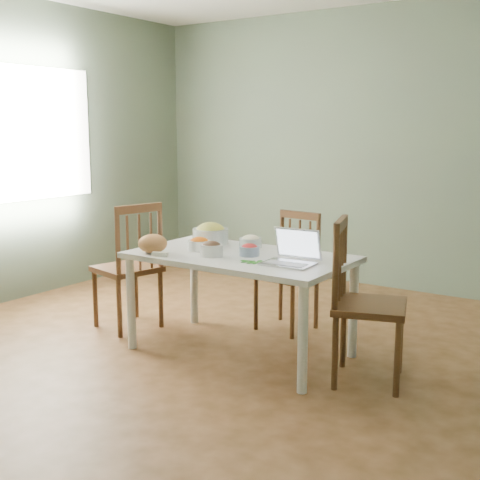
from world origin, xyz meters
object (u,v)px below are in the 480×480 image
Objects in this scene: chair_far at (287,272)px; bread_boule at (153,244)px; bowl_squash at (210,234)px; chair_left at (127,265)px; chair_right at (370,302)px; dining_table at (240,304)px; laptop at (288,248)px.

bread_boule is at bearing -114.45° from chair_far.
chair_far is at bearing 45.86° from bowl_squash.
chair_far is 1.24m from chair_left.
chair_right is (0.93, -0.61, 0.05)m from chair_far.
chair_right reaches higher than chair_left.
chair_left is (-1.06, -0.65, 0.04)m from chair_far.
dining_table is at bearing -85.01° from chair_far.
laptop is at bearing -54.15° from chair_far.
chair_far is 0.92m from laptop.
chair_right is at bearing 12.25° from bread_boule.
dining_table is at bearing 104.73° from chair_left.
bowl_squash is at bearing 156.49° from laptop.
laptop is at bearing 87.02° from chair_right.
bread_boule is 0.76× the size of bowl_squash.
laptop is (0.84, -0.31, 0.03)m from bowl_squash.
bread_boule is at bearing -172.12° from laptop.
chair_right reaches higher than bread_boule.
bread_boule is at bearing -150.99° from dining_table.
bread_boule is (-0.54, -0.93, 0.31)m from chair_far.
chair_far is at bearing 135.33° from chair_left.
chair_far is 0.92× the size of chair_left.
chair_right reaches higher than dining_table.
chair_right is 5.01× the size of bread_boule.
laptop is (-0.50, -0.13, 0.30)m from chair_right.
bowl_squash is at bearing 152.89° from dining_table.
chair_right is at bearing 105.00° from chair_left.
bowl_squash is (-0.41, 0.21, 0.43)m from dining_table.
bowl_squash is (0.12, 0.50, 0.01)m from bread_boule.
chair_far is 2.87× the size of laptop.
chair_left is 4.92× the size of bread_boule.
chair_left is 0.74m from bowl_squash.
chair_left reaches higher than laptop.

